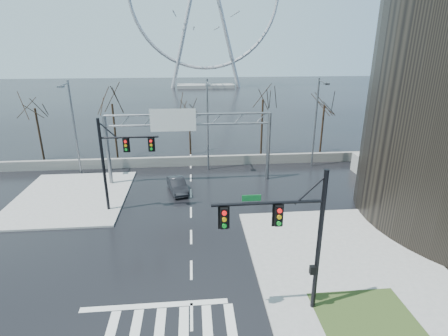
{
  "coord_description": "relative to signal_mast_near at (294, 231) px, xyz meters",
  "views": [
    {
      "loc": [
        0.36,
        -18.67,
        13.54
      ],
      "look_at": [
        2.79,
        7.71,
        4.0
      ],
      "focal_mm": 28.0,
      "sensor_mm": 36.0,
      "label": 1
    }
  ],
  "objects": [
    {
      "name": "barrier_wall",
      "position": [
        -5.14,
        24.04,
        -4.32
      ],
      "size": [
        52.0,
        0.5,
        1.1
      ],
      "primitive_type": "cube",
      "color": "slate",
      "rests_on": "ground"
    },
    {
      "name": "streetlight_mid",
      "position": [
        -3.14,
        22.2,
        1.01
      ],
      "size": [
        0.5,
        2.55,
        10.0
      ],
      "color": "slate",
      "rests_on": "ground"
    },
    {
      "name": "streetlight_left",
      "position": [
        -17.14,
        22.2,
        1.01
      ],
      "size": [
        0.5,
        2.55,
        10.0
      ],
      "color": "slate",
      "rests_on": "ground"
    },
    {
      "name": "sign_gantry",
      "position": [
        -5.52,
        19.0,
        0.31
      ],
      "size": [
        16.36,
        0.4,
        7.6
      ],
      "color": "slate",
      "rests_on": "ground"
    },
    {
      "name": "sidewalk_right_ext",
      "position": [
        4.86,
        6.04,
        -4.8
      ],
      "size": [
        12.0,
        10.0,
        0.15
      ],
      "primitive_type": "cube",
      "color": "gray",
      "rests_on": "ground"
    },
    {
      "name": "car",
      "position": [
        -6.4,
        16.52,
        -4.21
      ],
      "size": [
        2.35,
        4.26,
        1.33
      ],
      "primitive_type": "imported",
      "rotation": [
        0.0,
        0.0,
        0.25
      ],
      "color": "black",
      "rests_on": "ground"
    },
    {
      "name": "sidewalk_far",
      "position": [
        -16.14,
        16.04,
        -4.8
      ],
      "size": [
        10.0,
        12.0,
        0.15
      ],
      "primitive_type": "cube",
      "color": "gray",
      "rests_on": "ground"
    },
    {
      "name": "streetlight_right",
      "position": [
        8.86,
        22.2,
        1.01
      ],
      "size": [
        0.5,
        2.55,
        10.0
      ],
      "color": "slate",
      "rests_on": "ground"
    },
    {
      "name": "tree_center",
      "position": [
        -5.14,
        28.54,
        0.3
      ],
      "size": [
        3.25,
        3.25,
        6.5
      ],
      "color": "black",
      "rests_on": "ground"
    },
    {
      "name": "grass_strip",
      "position": [
        3.86,
        -0.96,
        -4.72
      ],
      "size": [
        5.0,
        4.0,
        0.02
      ],
      "primitive_type": "cube",
      "color": "#2C431C",
      "rests_on": "sidewalk_near"
    },
    {
      "name": "ground",
      "position": [
        -5.14,
        4.04,
        -4.87
      ],
      "size": [
        260.0,
        260.0,
        0.0
      ],
      "primitive_type": "plane",
      "color": "black",
      "rests_on": "ground"
    },
    {
      "name": "tree_far_left",
      "position": [
        -23.14,
        28.04,
        0.7
      ],
      "size": [
        3.5,
        3.5,
        7.0
      ],
      "color": "black",
      "rests_on": "ground"
    },
    {
      "name": "signal_mast_far",
      "position": [
        -11.01,
        13.0,
        -0.04
      ],
      "size": [
        4.72,
        0.41,
        8.0
      ],
      "color": "black",
      "rests_on": "ground"
    },
    {
      "name": "tree_left",
      "position": [
        -14.14,
        27.54,
        1.1
      ],
      "size": [
        3.75,
        3.75,
        7.5
      ],
      "color": "black",
      "rests_on": "ground"
    },
    {
      "name": "tree_far_right",
      "position": [
        11.86,
        28.04,
        0.54
      ],
      "size": [
        3.4,
        3.4,
        6.8
      ],
      "color": "black",
      "rests_on": "ground"
    },
    {
      "name": "tree_right",
      "position": [
        3.86,
        27.54,
        1.34
      ],
      "size": [
        3.9,
        3.9,
        7.8
      ],
      "color": "black",
      "rests_on": "ground"
    },
    {
      "name": "signal_mast_near",
      "position": [
        0.0,
        0.0,
        0.0
      ],
      "size": [
        5.52,
        0.41,
        8.0
      ],
      "color": "black",
      "rests_on": "ground"
    }
  ]
}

